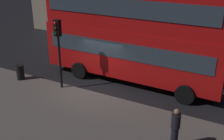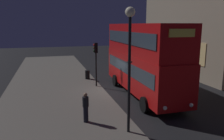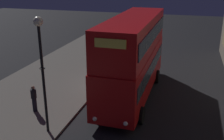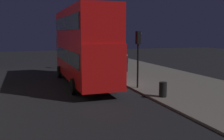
# 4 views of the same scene
# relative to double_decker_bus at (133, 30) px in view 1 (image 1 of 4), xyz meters

# --- Properties ---
(ground_plane) EXTENTS (80.00, 80.00, 0.00)m
(ground_plane) POSITION_rel_double_decker_bus_xyz_m (-1.25, -2.11, -3.03)
(ground_plane) COLOR black
(sidewalk_slab) EXTENTS (44.00, 7.86, 0.12)m
(sidewalk_slab) POSITION_rel_double_decker_bus_xyz_m (-1.25, -6.55, -2.97)
(sidewalk_slab) COLOR #5B564F
(sidewalk_slab) RESTS_ON ground
(double_decker_bus) EXTENTS (10.56, 2.97, 5.46)m
(double_decker_bus) POSITION_rel_double_decker_bus_xyz_m (0.00, 0.00, 0.00)
(double_decker_bus) COLOR #B20F0F
(double_decker_bus) RESTS_ON ground
(traffic_light_near_kerb) EXTENTS (0.33, 0.37, 3.77)m
(traffic_light_near_kerb) POSITION_rel_double_decker_bus_xyz_m (-2.85, -3.04, -0.19)
(traffic_light_near_kerb) COLOR black
(traffic_light_near_kerb) RESTS_ON sidewalk_slab
(pedestrian) EXTENTS (0.34, 0.34, 1.66)m
(pedestrian) POSITION_rel_double_decker_bus_xyz_m (4.16, -5.14, -2.05)
(pedestrian) COLOR black
(pedestrian) RESTS_ON sidewalk_slab
(litter_bin) EXTENTS (0.45, 0.45, 0.86)m
(litter_bin) POSITION_rel_double_decker_bus_xyz_m (-5.66, -3.31, -2.48)
(litter_bin) COLOR black
(litter_bin) RESTS_ON sidewalk_slab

